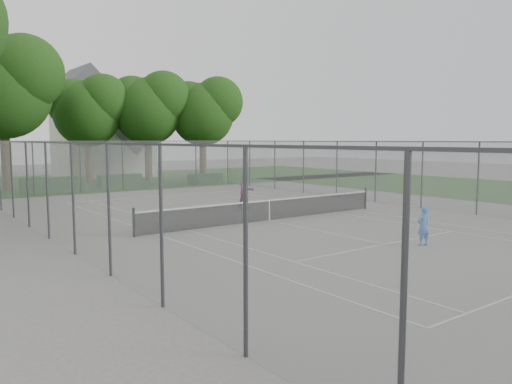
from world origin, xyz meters
TOP-DOWN VIEW (x-y plane):
  - ground at (0.00, 0.00)m, footprint 120.00×120.00m
  - grass_far at (0.00, 26.00)m, footprint 60.00×20.00m
  - court_markings at (0.00, 0.00)m, footprint 11.03×23.83m
  - tennis_net at (0.00, 0.00)m, footprint 12.87×0.10m
  - perimeter_fence at (0.00, 0.00)m, footprint 18.08×34.08m
  - tree_far_left at (-6.68, 21.43)m, footprint 7.57×6.91m
  - tree_far_midleft at (0.01, 24.08)m, footprint 6.23×5.69m
  - tree_far_midright at (4.63, 22.57)m, footprint 6.55×5.98m
  - tree_far_right at (9.16, 21.04)m, footprint 6.34×5.79m
  - hedge_left at (-4.46, 18.37)m, footprint 4.12×1.24m
  - hedge_mid at (0.49, 18.82)m, footprint 3.19×0.91m
  - hedge_right at (7.43, 17.98)m, footprint 2.77×1.02m
  - house at (3.52, 30.67)m, footprint 8.36×6.48m
  - girl_player at (0.94, -7.28)m, footprint 0.54×0.39m
  - woman_player at (1.48, 3.84)m, footprint 1.01×0.86m

SIDE VIEW (x-z plane):
  - ground at x=0.00m, z-range 0.00..0.00m
  - grass_far at x=0.00m, z-range 0.00..0.00m
  - court_markings at x=0.00m, z-range 0.00..0.01m
  - hedge_right at x=7.43m, z-range 0.00..0.83m
  - hedge_mid at x=0.49m, z-range 0.00..1.00m
  - tennis_net at x=0.00m, z-range -0.04..1.06m
  - hedge_left at x=-4.46m, z-range 0.00..1.03m
  - girl_player at x=0.94m, z-range 0.00..1.36m
  - woman_player at x=1.48m, z-range 0.00..1.82m
  - perimeter_fence at x=0.00m, z-range 0.05..3.57m
  - house at x=3.52m, z-range -1.01..9.39m
  - tree_far_midleft at x=0.01m, z-range 1.67..10.63m
  - tree_far_right at x=9.16m, z-range 1.70..10.82m
  - tree_far_midright at x=4.63m, z-range 1.76..11.17m
  - tree_far_left at x=-6.68m, z-range 2.04..12.92m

